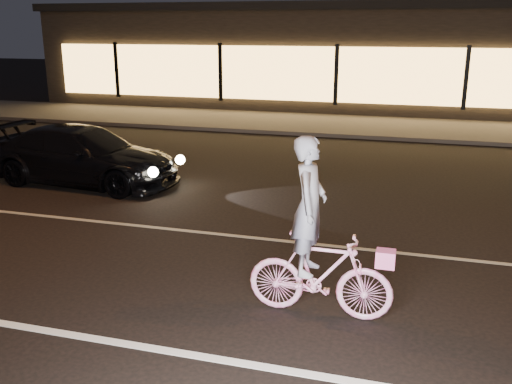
% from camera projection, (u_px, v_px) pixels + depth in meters
% --- Properties ---
extents(ground, '(90.00, 90.00, 0.00)m').
position_uv_depth(ground, '(168.00, 285.00, 7.67)').
color(ground, black).
rests_on(ground, ground).
extents(lane_stripe_near, '(60.00, 0.12, 0.01)m').
position_uv_depth(lane_stripe_near, '(111.00, 341.00, 6.28)').
color(lane_stripe_near, silver).
rests_on(lane_stripe_near, ground).
extents(lane_stripe_far, '(60.00, 0.10, 0.01)m').
position_uv_depth(lane_stripe_far, '(218.00, 234.00, 9.51)').
color(lane_stripe_far, gray).
rests_on(lane_stripe_far, ground).
extents(sidewalk, '(30.00, 4.00, 0.12)m').
position_uv_depth(sidewalk, '(327.00, 125.00, 19.63)').
color(sidewalk, '#383533').
rests_on(sidewalk, ground).
extents(storefront, '(25.40, 8.42, 4.20)m').
position_uv_depth(storefront, '(351.00, 54.00, 24.54)').
color(storefront, black).
rests_on(storefront, ground).
extents(cyclist, '(1.73, 0.60, 2.18)m').
position_uv_depth(cyclist, '(317.00, 254.00, 6.68)').
color(cyclist, '#EC3395').
rests_on(cyclist, ground).
extents(sedan, '(4.42, 2.06, 1.25)m').
position_uv_depth(sedan, '(84.00, 156.00, 12.40)').
color(sedan, black).
rests_on(sedan, ground).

